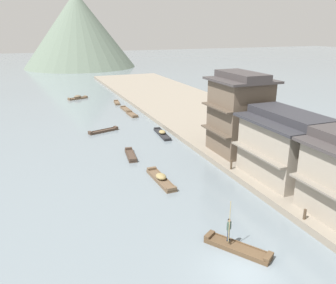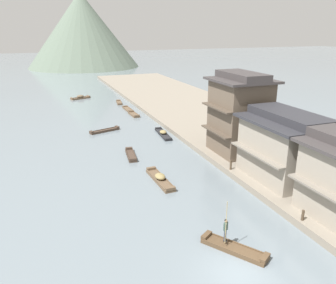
{
  "view_description": "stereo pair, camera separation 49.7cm",
  "coord_description": "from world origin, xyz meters",
  "px_view_note": "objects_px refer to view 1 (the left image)",
  "views": [
    {
      "loc": [
        -10.32,
        -13.96,
        13.76
      ],
      "look_at": [
        2.6,
        18.42,
        2.09
      ],
      "focal_mm": 36.73,
      "sensor_mm": 36.0,
      "label": 1
    },
    {
      "loc": [
        -9.86,
        -14.14,
        13.76
      ],
      "look_at": [
        2.6,
        18.42,
        2.09
      ],
      "focal_mm": 36.73,
      "sensor_mm": 36.0,
      "label": 2
    }
  ],
  "objects_px": {
    "boat_crossing_west": "(132,115)",
    "house_waterfront_second": "(286,145)",
    "boat_foreground_poled": "(237,248)",
    "boatman_person": "(229,227)",
    "house_waterfront_tall": "(239,114)",
    "boat_moored_third": "(161,179)",
    "boat_midriver_upstream": "(117,103)",
    "boat_midriver_drifting": "(103,131)",
    "boat_upstream_distant": "(162,134)",
    "boat_moored_second": "(131,155)",
    "boat_moored_far": "(126,109)",
    "mooring_post_dock_mid": "(231,165)",
    "mooring_post_dock_near": "(305,214)",
    "boat_moored_nearest": "(78,98)"
  },
  "relations": [
    {
      "from": "boat_moored_far",
      "to": "boat_midriver_drifting",
      "type": "distance_m",
      "value": 13.44
    },
    {
      "from": "boatman_person",
      "to": "boat_crossing_west",
      "type": "bearing_deg",
      "value": 83.73
    },
    {
      "from": "boat_moored_second",
      "to": "house_waterfront_second",
      "type": "bearing_deg",
      "value": -45.29
    },
    {
      "from": "boat_foreground_poled",
      "to": "boat_moored_nearest",
      "type": "bearing_deg",
      "value": 92.92
    },
    {
      "from": "boat_moored_second",
      "to": "boat_midriver_drifting",
      "type": "height_order",
      "value": "boat_moored_second"
    },
    {
      "from": "boatman_person",
      "to": "boat_crossing_west",
      "type": "xyz_separation_m",
      "value": [
        4.02,
        36.6,
        -1.33
      ]
    },
    {
      "from": "house_waterfront_tall",
      "to": "boat_upstream_distant",
      "type": "bearing_deg",
      "value": 115.34
    },
    {
      "from": "boat_moored_third",
      "to": "boat_midriver_drifting",
      "type": "relative_size",
      "value": 1.2
    },
    {
      "from": "boat_foreground_poled",
      "to": "boat_moored_far",
      "type": "height_order",
      "value": "boat_foreground_poled"
    },
    {
      "from": "boat_crossing_west",
      "to": "house_waterfront_second",
      "type": "distance_m",
      "value": 30.52
    },
    {
      "from": "boat_foreground_poled",
      "to": "house_waterfront_second",
      "type": "height_order",
      "value": "house_waterfront_second"
    },
    {
      "from": "boat_moored_third",
      "to": "boat_midriver_upstream",
      "type": "relative_size",
      "value": 1.45
    },
    {
      "from": "boat_moored_second",
      "to": "boat_upstream_distant",
      "type": "relative_size",
      "value": 0.72
    },
    {
      "from": "boatman_person",
      "to": "boat_upstream_distant",
      "type": "xyz_separation_m",
      "value": [
        4.77,
        24.71,
        -1.27
      ]
    },
    {
      "from": "boat_midriver_drifting",
      "to": "house_waterfront_second",
      "type": "xyz_separation_m",
      "value": [
        12.31,
        -22.21,
        3.43
      ]
    },
    {
      "from": "boat_moored_second",
      "to": "mooring_post_dock_mid",
      "type": "xyz_separation_m",
      "value": [
        7.78,
        -8.39,
        0.89
      ]
    },
    {
      "from": "boat_moored_third",
      "to": "boat_midriver_upstream",
      "type": "height_order",
      "value": "boat_moored_third"
    },
    {
      "from": "boat_moored_far",
      "to": "house_waterfront_second",
      "type": "relative_size",
      "value": 0.5
    },
    {
      "from": "house_waterfront_second",
      "to": "mooring_post_dock_near",
      "type": "xyz_separation_m",
      "value": [
        -3.65,
        -6.78,
        -2.6
      ]
    },
    {
      "from": "boat_upstream_distant",
      "to": "boat_foreground_poled",
      "type": "bearing_deg",
      "value": -99.84
    },
    {
      "from": "boat_midriver_drifting",
      "to": "mooring_post_dock_near",
      "type": "distance_m",
      "value": 30.27
    },
    {
      "from": "boat_moored_far",
      "to": "mooring_post_dock_mid",
      "type": "bearing_deg",
      "value": -85.75
    },
    {
      "from": "house_waterfront_second",
      "to": "mooring_post_dock_near",
      "type": "height_order",
      "value": "house_waterfront_second"
    },
    {
      "from": "boat_foreground_poled",
      "to": "boatman_person",
      "type": "distance_m",
      "value": 1.49
    },
    {
      "from": "boat_foreground_poled",
      "to": "boat_crossing_west",
      "type": "height_order",
      "value": "boat_foreground_poled"
    },
    {
      "from": "boatman_person",
      "to": "boat_moored_far",
      "type": "relative_size",
      "value": 0.76
    },
    {
      "from": "boat_moored_second",
      "to": "house_waterfront_tall",
      "type": "distance_m",
      "value": 12.77
    },
    {
      "from": "boatman_person",
      "to": "boat_upstream_distant",
      "type": "distance_m",
      "value": 25.2
    },
    {
      "from": "boat_upstream_distant",
      "to": "house_waterfront_tall",
      "type": "height_order",
      "value": "house_waterfront_tall"
    },
    {
      "from": "boat_upstream_distant",
      "to": "boat_moored_second",
      "type": "bearing_deg",
      "value": -134.39
    },
    {
      "from": "house_waterfront_tall",
      "to": "boat_crossing_west",
      "type": "bearing_deg",
      "value": 104.3
    },
    {
      "from": "boat_foreground_poled",
      "to": "house_waterfront_tall",
      "type": "relative_size",
      "value": 0.49
    },
    {
      "from": "boat_moored_far",
      "to": "mooring_post_dock_near",
      "type": "xyz_separation_m",
      "value": [
        2.29,
        -40.82,
        0.87
      ]
    },
    {
      "from": "boatman_person",
      "to": "boat_crossing_west",
      "type": "relative_size",
      "value": 0.86
    },
    {
      "from": "boat_midriver_drifting",
      "to": "boat_upstream_distant",
      "type": "height_order",
      "value": "boat_upstream_distant"
    },
    {
      "from": "boat_crossing_west",
      "to": "mooring_post_dock_mid",
      "type": "distance_m",
      "value": 26.69
    },
    {
      "from": "boat_moored_third",
      "to": "boat_moored_far",
      "type": "relative_size",
      "value": 1.32
    },
    {
      "from": "boatman_person",
      "to": "boat_moored_third",
      "type": "height_order",
      "value": "boatman_person"
    },
    {
      "from": "boat_moored_nearest",
      "to": "mooring_post_dock_mid",
      "type": "xyz_separation_m",
      "value": [
        8.77,
        -43.75,
        0.76
      ]
    },
    {
      "from": "mooring_post_dock_near",
      "to": "house_waterfront_tall",
      "type": "bearing_deg",
      "value": 76.77
    },
    {
      "from": "boat_midriver_drifting",
      "to": "house_waterfront_second",
      "type": "relative_size",
      "value": 0.55
    },
    {
      "from": "boat_moored_nearest",
      "to": "boat_foreground_poled",
      "type": "bearing_deg",
      "value": -87.08
    },
    {
      "from": "boat_moored_third",
      "to": "boatman_person",
      "type": "bearing_deg",
      "value": -87.28
    },
    {
      "from": "boat_foreground_poled",
      "to": "boatman_person",
      "type": "xyz_separation_m",
      "value": [
        -0.38,
        0.55,
        1.33
      ]
    },
    {
      "from": "house_waterfront_tall",
      "to": "boatman_person",
      "type": "bearing_deg",
      "value": -124.28
    },
    {
      "from": "boat_upstream_distant",
      "to": "house_waterfront_second",
      "type": "relative_size",
      "value": 0.69
    },
    {
      "from": "boat_midriver_upstream",
      "to": "boat_foreground_poled",
      "type": "bearing_deg",
      "value": -94.3
    },
    {
      "from": "boatman_person",
      "to": "boat_moored_second",
      "type": "xyz_separation_m",
      "value": [
        -1.39,
        18.42,
        -1.32
      ]
    },
    {
      "from": "boatman_person",
      "to": "mooring_post_dock_near",
      "type": "xyz_separation_m",
      "value": [
        6.39,
        0.09,
        -0.5
      ]
    },
    {
      "from": "boatman_person",
      "to": "house_waterfront_tall",
      "type": "relative_size",
      "value": 0.35
    }
  ]
}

